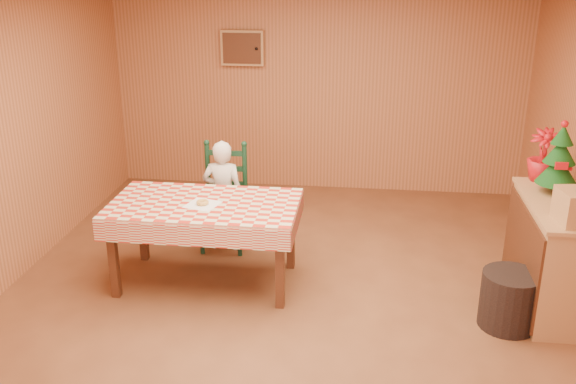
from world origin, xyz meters
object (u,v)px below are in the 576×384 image
at_px(shelf_unit, 553,255).
at_px(ladder_chair, 225,199).
at_px(storage_bin, 509,300).
at_px(christmas_tree, 559,160).
at_px(dining_table, 204,211).
at_px(seated_child, 223,196).

bearing_deg(shelf_unit, ladder_chair, 164.34).
relative_size(shelf_unit, storage_bin, 2.70).
distance_m(christmas_tree, storage_bin, 1.23).
bearing_deg(dining_table, christmas_tree, 3.96).
bearing_deg(christmas_tree, seated_child, 169.99).
bearing_deg(seated_child, christmas_tree, 169.99).
distance_m(dining_table, ladder_chair, 0.81).
distance_m(ladder_chair, storage_bin, 2.85).
xyz_separation_m(ladder_chair, shelf_unit, (2.96, -0.83, -0.04)).
bearing_deg(ladder_chair, storage_bin, -25.25).
xyz_separation_m(seated_child, shelf_unit, (2.96, -0.77, -0.10)).
bearing_deg(seated_child, ladder_chair, -90.00).
bearing_deg(christmas_tree, dining_table, -176.04).
distance_m(seated_child, shelf_unit, 3.06).
distance_m(ladder_chair, christmas_tree, 3.11).
xyz_separation_m(dining_table, shelf_unit, (2.96, -0.04, -0.22)).
height_order(dining_table, christmas_tree, christmas_tree).
height_order(ladder_chair, christmas_tree, christmas_tree).
bearing_deg(christmas_tree, ladder_chair, 168.93).
bearing_deg(ladder_chair, seated_child, -90.00).
distance_m(dining_table, seated_child, 0.74).
bearing_deg(shelf_unit, seated_child, 165.36).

